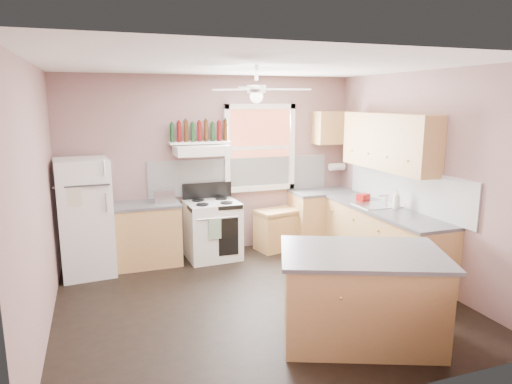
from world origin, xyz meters
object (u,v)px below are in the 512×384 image
object	(u,v)px
refrigerator	(85,218)
cart	(277,229)
toaster	(165,196)
stove	(213,230)
island	(361,297)

from	to	relation	value
refrigerator	cart	bearing A→B (deg)	-2.38
toaster	stove	size ratio (longest dim) A/B	0.33
toaster	stove	bearing A→B (deg)	3.16
cart	refrigerator	bearing A→B (deg)	170.07
refrigerator	toaster	world-z (taller)	refrigerator
refrigerator	stove	distance (m)	1.80
refrigerator	cart	distance (m)	2.87
refrigerator	cart	size ratio (longest dim) A/B	2.47
refrigerator	island	distance (m)	3.75
stove	cart	size ratio (longest dim) A/B	1.34
refrigerator	stove	size ratio (longest dim) A/B	1.84
stove	island	world-z (taller)	same
island	cart	bearing A→B (deg)	106.61
refrigerator	toaster	distance (m)	1.09
stove	refrigerator	bearing A→B (deg)	179.45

